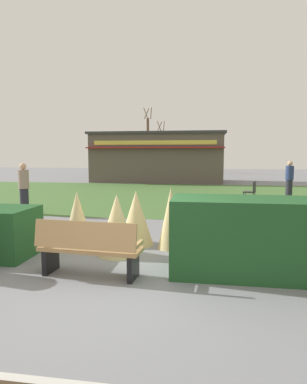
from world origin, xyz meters
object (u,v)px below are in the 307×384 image
object	(u,v)px
food_kiosk	(158,157)
tree_right_bg	(161,149)
park_bench	(89,248)
tree_left_bg	(148,144)
person_strolling	(289,180)
parked_car_west_slot	(145,168)
person_standing	(24,188)
cafe_chair_east	(252,190)

from	to	relation	value
food_kiosk	tree_right_bg	bearing A→B (deg)	96.92
park_bench	tree_left_bg	world-z (taller)	tree_left_bg
park_bench	person_strolling	xyz separation A→B (m)	(5.45, 10.31, 0.38)
park_bench	tree_left_bg	distance (m)	30.83
parked_car_west_slot	tree_right_bg	world-z (taller)	tree_right_bg
tree_left_bg	park_bench	bearing A→B (deg)	-81.92
person_standing	parked_car_west_slot	size ratio (longest dim) A/B	0.39
food_kiosk	parked_car_west_slot	distance (m)	7.76
park_bench	cafe_chair_east	xyz separation A→B (m)	(3.69, 8.92, 0.05)
food_kiosk	person_standing	world-z (taller)	food_kiosk
person_standing	cafe_chair_east	bearing A→B (deg)	115.84
food_kiosk	tree_right_bg	size ratio (longest dim) A/B	1.65
person_strolling	tree_left_bg	size ratio (longest dim) A/B	0.25
person_strolling	person_standing	size ratio (longest dim) A/B	1.00
person_strolling	tree_right_bg	distance (m)	25.13
food_kiosk	person_strolling	distance (m)	11.29
cafe_chair_east	parked_car_west_slot	bearing A→B (deg)	113.46
food_kiosk	person_standing	bearing A→B (deg)	-100.31
person_strolling	park_bench	bearing A→B (deg)	-157.72
person_standing	tree_left_bg	world-z (taller)	tree_left_bg
parked_car_west_slot	tree_left_bg	xyz separation A→B (m)	(-0.42, 4.01, 2.38)
person_standing	tree_left_bg	xyz separation A→B (m)	(-0.20, 25.20, 2.16)
park_bench	food_kiosk	size ratio (longest dim) A/B	0.18
park_bench	tree_left_bg	xyz separation A→B (m)	(-4.32, 30.42, 2.54)
tree_right_bg	park_bench	bearing A→B (deg)	-84.29
park_bench	parked_car_west_slot	distance (m)	26.70
food_kiosk	person_standing	distance (m)	14.12
person_strolling	tree_left_bg	xyz separation A→B (m)	(-9.77, 20.12, 2.16)
cafe_chair_east	person_strolling	distance (m)	2.27
food_kiosk	tree_right_bg	distance (m)	14.81
cafe_chair_east	tree_right_bg	distance (m)	25.91
food_kiosk	cafe_chair_east	distance (m)	11.52
cafe_chair_east	food_kiosk	bearing A→B (deg)	117.47
person_standing	parked_car_west_slot	world-z (taller)	person_standing
person_standing	tree_left_bg	distance (m)	25.29
person_strolling	parked_car_west_slot	xyz separation A→B (m)	(-9.35, 16.10, -0.22)
tree_right_bg	cafe_chair_east	bearing A→B (deg)	-74.13
park_bench	cafe_chair_east	size ratio (longest dim) A/B	1.95
parked_car_west_slot	tree_left_bg	distance (m)	4.68
parked_car_west_slot	tree_right_bg	xyz separation A→B (m)	(0.53, 7.36, 1.84)
food_kiosk	parked_car_west_slot	bearing A→B (deg)	107.49
food_kiosk	tree_left_bg	world-z (taller)	tree_left_bg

